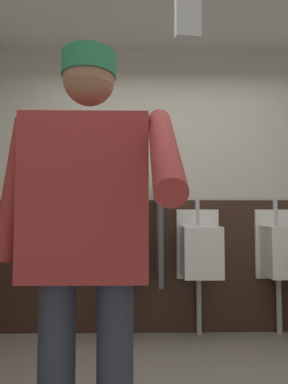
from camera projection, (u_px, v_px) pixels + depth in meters
The scene contains 8 objects.
wall_back at pixel (165, 188), 3.07m from camera, with size 4.18×0.12×2.74m, color beige.
wainscot_band_back at pixel (166, 265), 2.95m from camera, with size 3.58×0.03×1.24m, color #382319.
urinal_left at pixel (118, 251), 2.81m from camera, with size 0.40×0.34×1.24m.
urinal_middle at pixel (200, 251), 2.82m from camera, with size 0.40×0.34×1.24m.
urinal_right at pixel (282, 250), 2.84m from camera, with size 0.40×0.34×1.24m.
privacy_divider_panel at pixel (159, 232), 2.76m from camera, with size 0.04×0.40×0.90m, color #4C4C51.
person at pixel (87, 236), 1.19m from camera, with size 0.69×0.60×1.77m.
cell_phone at pixel (188, 15), 0.73m from camera, with size 0.06×0.02×0.11m, color silver.
Camera 1 is at (-0.26, -1.45, 1.14)m, focal length 29.08 mm.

